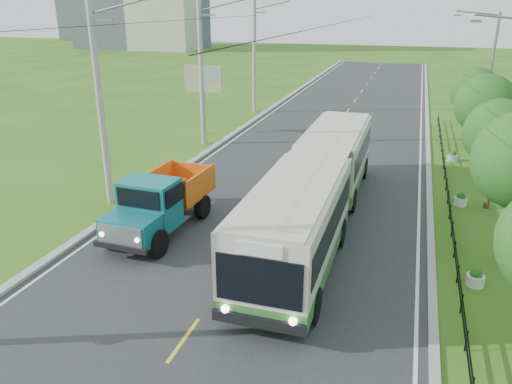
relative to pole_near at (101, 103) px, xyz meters
The scene contains 21 objects.
ground 13.24m from the pole_near, 47.45° to the right, with size 240.00×240.00×0.00m, color #2D5A15.
road 14.67m from the pole_near, 53.09° to the left, with size 14.00×120.00×0.02m, color #28282B.
curb_left 12.14m from the pole_near, 84.48° to the left, with size 0.40×120.00×0.15m, color #9E9E99.
curb_right 19.60m from the pole_near, 35.52° to the left, with size 0.30×120.00×0.10m, color #9E9E99.
edge_line_left 12.22m from the pole_near, 81.66° to the left, with size 0.12×120.00×0.00m, color silver.
edge_line_right 19.21m from the pole_near, 36.41° to the left, with size 0.12×120.00×0.00m, color silver.
centre_dash 13.23m from the pole_near, 47.45° to the right, with size 0.12×2.20×0.00m, color yellow.
railing_right 17.68m from the pole_near, 17.09° to the left, with size 0.04×40.00×0.60m, color black.
pole_near is the anchor object (origin of this frame).
pole_mid 12.00m from the pole_near, 90.00° to the left, with size 3.51×0.32×10.00m.
pole_far 24.00m from the pole_near, 90.00° to the left, with size 3.51×0.32×10.00m.
tree_fourth 18.89m from the pole_near, 15.84° to the left, with size 3.24×3.31×5.40m.
tree_fifth 21.31m from the pole_near, 31.59° to the left, with size 3.48×3.52×5.80m.
tree_back 24.98m from the pole_near, 43.41° to the left, with size 3.30×3.36×5.50m.
streetlight_far 26.80m from the pole_near, 45.14° to the left, with size 3.02×0.20×9.07m.
planter_near 17.79m from the pole_near, 10.09° to the right, with size 0.64×0.64×0.67m.
planter_mid 18.23m from the pole_near, 16.52° to the left, with size 0.64×0.64×0.67m.
planter_far 21.83m from the pole_near, 37.63° to the left, with size 0.64×0.64×0.67m.
billboard_left 15.10m from the pole_near, 94.72° to the left, with size 3.00×0.20×5.20m.
bus 10.89m from the pole_near, ahead, with size 2.95×17.70×3.41m.
dump_truck 5.83m from the pole_near, 28.76° to the right, with size 2.69×6.42×2.66m.
Camera 1 is at (5.81, -11.20, 9.43)m, focal length 35.00 mm.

